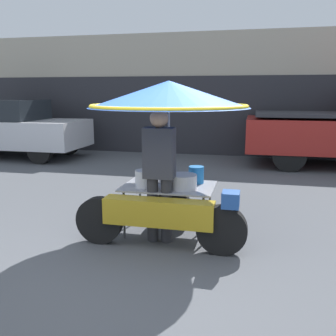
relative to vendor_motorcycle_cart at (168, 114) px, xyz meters
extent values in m
plane|color=#4C4F54|center=(-0.17, -0.96, -1.61)|extent=(36.00, 36.00, 0.00)
cube|color=#B2A893|center=(-0.17, 7.64, 0.20)|extent=(28.00, 2.00, 3.62)
cube|color=#28282D|center=(-0.17, 6.61, -0.44)|extent=(23.80, 0.06, 2.35)
cylinder|color=black|center=(0.76, -0.51, -1.31)|extent=(0.60, 0.14, 0.60)
cylinder|color=black|center=(-0.77, -0.51, -1.31)|extent=(0.60, 0.14, 0.60)
cube|color=#B7931E|center=(-0.01, -0.51, -1.15)|extent=(1.36, 0.24, 0.32)
cube|color=#234C93|center=(0.85, -0.51, -0.93)|extent=(0.20, 0.24, 0.18)
cylinder|color=black|center=(-0.01, 0.30, -1.34)|extent=(0.54, 0.14, 0.54)
cylinder|color=#515156|center=(0.51, -0.30, -1.29)|extent=(0.03, 0.03, 0.64)
cylinder|color=#515156|center=(0.51, 0.41, -1.29)|extent=(0.03, 0.03, 0.64)
cylinder|color=#515156|center=(-0.52, -0.30, -1.29)|extent=(0.03, 0.03, 0.64)
cylinder|color=#515156|center=(-0.52, 0.41, -1.29)|extent=(0.03, 0.03, 0.64)
cube|color=#9E9EA3|center=(-0.01, 0.06, -0.97)|extent=(1.22, 0.83, 0.02)
cylinder|color=#B2B2B7|center=(-0.01, 0.06, -0.44)|extent=(0.03, 0.03, 1.03)
cone|color=blue|center=(-0.01, 0.06, 0.25)|extent=(2.08, 2.08, 0.34)
torus|color=yellow|center=(-0.01, 0.06, 0.10)|extent=(2.03, 2.03, 0.05)
cylinder|color=silver|center=(-0.28, -0.09, -0.84)|extent=(0.29, 0.29, 0.22)
cylinder|color=#B7B7BC|center=(0.21, -0.07, -0.86)|extent=(0.37, 0.37, 0.19)
cylinder|color=#B7B7BC|center=(-0.07, 0.22, -0.92)|extent=(0.25, 0.25, 0.07)
cylinder|color=#1E6BB2|center=(0.33, 0.28, -0.84)|extent=(0.21, 0.21, 0.23)
cylinder|color=#2D2D33|center=(-0.14, -0.28, -1.19)|extent=(0.14, 0.14, 0.84)
cylinder|color=#2D2D33|center=(0.04, -0.28, -1.19)|extent=(0.14, 0.14, 0.84)
cube|color=#38383D|center=(-0.05, -0.28, -0.46)|extent=(0.38, 0.22, 0.63)
sphere|color=tan|center=(-0.05, -0.28, -0.04)|extent=(0.23, 0.23, 0.23)
cylinder|color=black|center=(-4.46, 4.12, -1.28)|extent=(0.67, 0.20, 0.67)
cylinder|color=black|center=(-4.46, 5.68, -1.28)|extent=(0.67, 0.20, 0.67)
cube|color=silver|center=(-5.76, 4.90, -0.90)|extent=(4.20, 1.84, 0.76)
cube|color=#1E2328|center=(-5.97, 4.90, -0.24)|extent=(2.01, 1.62, 0.57)
cylinder|color=black|center=(1.93, 4.59, -1.21)|extent=(0.80, 0.24, 0.80)
cylinder|color=black|center=(1.93, 6.25, -1.21)|extent=(0.80, 0.24, 0.80)
cube|color=#2D2D33|center=(2.45, 5.42, -0.28)|extent=(2.71, 1.87, 0.08)
camera|label=1|loc=(1.08, -4.70, 0.28)|focal=40.00mm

